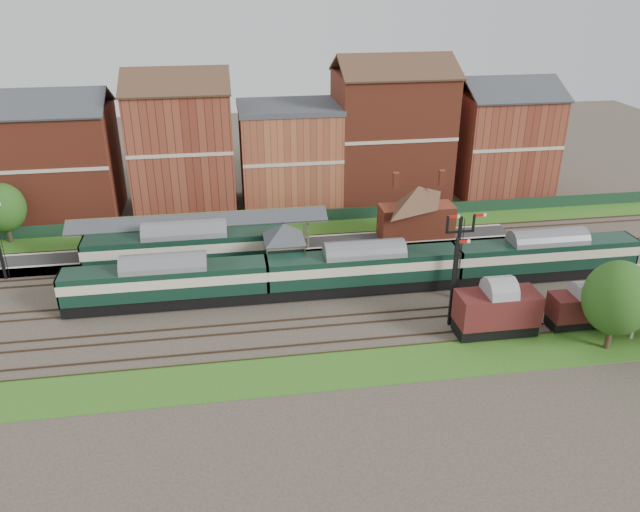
{
  "coord_description": "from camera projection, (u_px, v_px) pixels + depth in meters",
  "views": [
    {
      "loc": [
        -8.05,
        -50.51,
        27.94
      ],
      "look_at": [
        0.24,
        2.0,
        3.0
      ],
      "focal_mm": 35.0,
      "sensor_mm": 36.0,
      "label": 1
    }
  ],
  "objects": [
    {
      "name": "dmu_train",
      "position": [
        364.0,
        268.0,
        57.71
      ],
      "size": [
        53.9,
        2.83,
        4.14
      ],
      "color": "black",
      "rests_on": "ground"
    },
    {
      "name": "semaphore_bracket",
      "position": [
        458.0,
        252.0,
        55.67
      ],
      "size": [
        3.6,
        0.25,
        8.18
      ],
      "color": "black",
      "rests_on": "ground"
    },
    {
      "name": "station_building",
      "position": [
        417.0,
        210.0,
        66.91
      ],
      "size": [
        8.1,
        8.1,
        5.9
      ],
      "color": "brown",
      "rests_on": "platform"
    },
    {
      "name": "grass_back",
      "position": [
        299.0,
        229.0,
        72.47
      ],
      "size": [
        90.0,
        4.5,
        0.06
      ],
      "primitive_type": "cube",
      "color": "#2D6619",
      "rests_on": "ground"
    },
    {
      "name": "town_backdrop",
      "position": [
        288.0,
        150.0,
        77.53
      ],
      "size": [
        69.0,
        10.0,
        16.0
      ],
      "color": "brown",
      "rests_on": "ground"
    },
    {
      "name": "canopy",
      "position": [
        199.0,
        217.0,
        63.39
      ],
      "size": [
        26.0,
        3.89,
        4.08
      ],
      "color": "#515535",
      "rests_on": "platform"
    },
    {
      "name": "brick_hut",
      "position": [
        366.0,
        264.0,
        61.28
      ],
      "size": [
        3.2,
        2.64,
        2.94
      ],
      "color": "maroon",
      "rests_on": "ground"
    },
    {
      "name": "signal_box",
      "position": [
        284.0,
        251.0,
        59.3
      ],
      "size": [
        5.4,
        5.4,
        6.0
      ],
      "color": "#667C58",
      "rests_on": "ground"
    },
    {
      "name": "tree_back",
      "position": [
        3.0,
        208.0,
        67.31
      ],
      "size": [
        4.64,
        4.64,
        6.78
      ],
      "color": "#382619",
      "rests_on": "ground"
    },
    {
      "name": "tree_far",
      "position": [
        618.0,
        298.0,
        48.02
      ],
      "size": [
        5.22,
        5.22,
        7.61
      ],
      "color": "#382619",
      "rests_on": "ground"
    },
    {
      "name": "platform_railcar",
      "position": [
        186.0,
        249.0,
        61.13
      ],
      "size": [
        19.55,
        3.08,
        4.5
      ],
      "color": "black",
      "rests_on": "ground"
    },
    {
      "name": "semaphore_siding",
      "position": [
        454.0,
        281.0,
        51.56
      ],
      "size": [
        1.23,
        0.25,
        8.0
      ],
      "color": "black",
      "rests_on": "ground"
    },
    {
      "name": "goods_van_b",
      "position": [
        581.0,
        307.0,
        52.26
      ],
      "size": [
        5.28,
        2.29,
        3.2
      ],
      "color": "black",
      "rests_on": "ground"
    },
    {
      "name": "platform",
      "position": [
        260.0,
        250.0,
        65.97
      ],
      "size": [
        55.0,
        3.4,
        1.0
      ],
      "primitive_type": "cube",
      "color": "#2D2D2D",
      "rests_on": "ground"
    },
    {
      "name": "grass_front",
      "position": [
        346.0,
        369.0,
        47.43
      ],
      "size": [
        90.0,
        5.0,
        0.06
      ],
      "primitive_type": "cube",
      "color": "#2D6619",
      "rests_on": "ground"
    },
    {
      "name": "fence",
      "position": [
        297.0,
        217.0,
        73.95
      ],
      "size": [
        90.0,
        0.12,
        1.5
      ],
      "primitive_type": "cube",
      "color": "#193823",
      "rests_on": "ground"
    },
    {
      "name": "ground",
      "position": [
        321.0,
        294.0,
        58.17
      ],
      "size": [
        160.0,
        160.0,
        0.0
      ],
      "primitive_type": "plane",
      "color": "#473D33",
      "rests_on": "ground"
    },
    {
      "name": "goods_van_a",
      "position": [
        497.0,
        310.0,
        51.02
      ],
      "size": [
        6.64,
        2.88,
        4.03
      ],
      "color": "black",
      "rests_on": "ground"
    }
  ]
}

